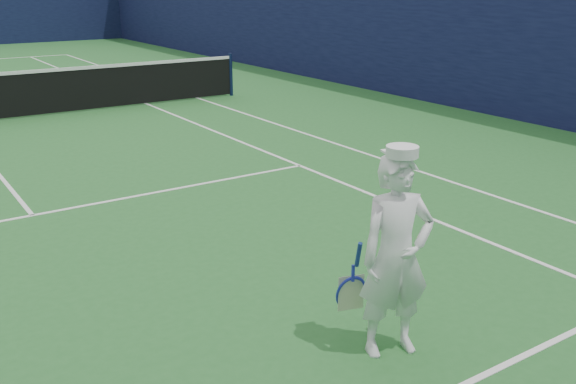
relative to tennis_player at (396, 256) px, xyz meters
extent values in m
cube|color=white|center=(3.81, 11.22, -0.82)|extent=(0.06, 23.83, 0.01)
cube|color=white|center=(2.44, 11.22, -0.82)|extent=(0.06, 23.77, 0.01)
cube|color=white|center=(-1.67, 4.82, -0.82)|extent=(8.23, 0.06, 0.01)
cube|color=#0F133A|center=(8.33, 11.22, 1.18)|extent=(0.12, 36.12, 4.00)
cylinder|color=#141E4C|center=(4.72, 11.22, -0.29)|extent=(0.09, 0.09, 1.07)
imported|color=white|center=(0.00, 0.00, -0.01)|extent=(0.68, 0.54, 1.63)
cylinder|color=white|center=(0.00, 0.00, 0.83)|extent=(0.24, 0.24, 0.08)
cube|color=white|center=(0.04, 0.12, 0.80)|extent=(0.20, 0.15, 0.02)
cylinder|color=navy|center=(-0.24, 0.15, 0.01)|extent=(0.06, 0.10, 0.22)
cube|color=#1E26A6|center=(-0.24, 0.21, -0.17)|extent=(0.03, 0.03, 0.14)
torus|color=#1E26A6|center=(-0.21, 0.27, -0.37)|extent=(0.31, 0.18, 0.29)
cube|color=beige|center=(-0.21, 0.27, -0.37)|extent=(0.21, 0.07, 0.30)
sphere|color=#C4CB17|center=(0.28, 0.02, 0.07)|extent=(0.07, 0.07, 0.07)
sphere|color=#C4CB17|center=(0.33, 0.03, 0.10)|extent=(0.07, 0.07, 0.07)
camera|label=1|loc=(-3.19, -3.30, 2.02)|focal=40.00mm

